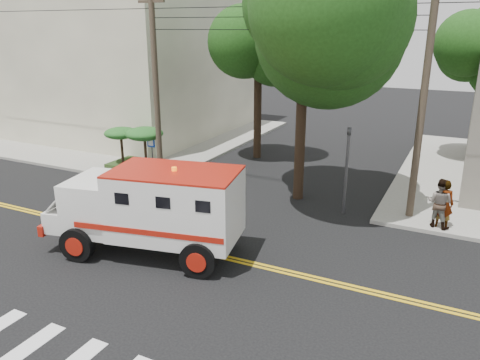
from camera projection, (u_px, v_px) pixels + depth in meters
The scene contains 13 objects.
ground at pixel (193, 250), 16.09m from camera, with size 100.00×100.00×0.00m, color black.
sidewalk_nw at pixel (131, 134), 33.26m from camera, with size 17.00×17.00×0.15m, color gray.
building_left at pixel (118, 58), 33.80m from camera, with size 16.00×14.00×10.00m, color #B1AC91.
utility_pole_left at pixel (156, 89), 22.16m from camera, with size 0.28×0.28×9.00m, color #382D23.
utility_pole_right at pixel (422, 107), 17.31m from camera, with size 0.28×0.28×9.00m, color #382D23.
tree_main at pixel (313, 30), 18.32m from camera, with size 6.08×5.70×9.85m.
tree_left at pixel (262, 57), 25.47m from camera, with size 4.48×4.20×7.70m.
traffic_signal at pixel (347, 161), 18.56m from camera, with size 0.15×0.18×3.60m.
accessibility_sign at pixel (152, 151), 23.54m from camera, with size 0.45×0.10×2.02m.
palm_planter at pixel (137, 141), 24.36m from camera, with size 3.52×2.63×2.36m.
armored_truck at pixel (152, 206), 15.39m from camera, with size 6.88×3.68×2.98m.
pedestrian_a at pixel (444, 204), 17.27m from camera, with size 0.68×0.45×1.87m, color gray.
pedestrian_b at pixel (440, 203), 17.32m from camera, with size 0.92×0.72×1.89m, color gray.
Camera 1 is at (7.92, -12.30, 7.30)m, focal length 35.00 mm.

